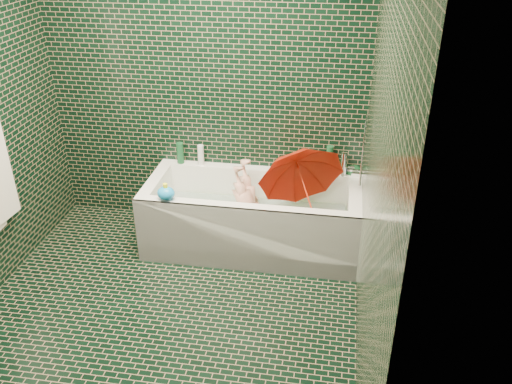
% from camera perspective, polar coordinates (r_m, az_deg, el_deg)
% --- Properties ---
extents(floor, '(2.80, 2.80, 0.00)m').
position_cam_1_polar(floor, '(3.84, -9.83, -13.25)').
color(floor, black).
rests_on(floor, ground).
extents(wall_back, '(2.80, 0.00, 2.80)m').
position_cam_1_polar(wall_back, '(4.42, -5.45, 11.43)').
color(wall_back, black).
rests_on(wall_back, floor).
extents(wall_front, '(2.80, 0.00, 2.80)m').
position_cam_1_polar(wall_front, '(2.11, -24.78, -11.88)').
color(wall_front, black).
rests_on(wall_front, floor).
extents(wall_right, '(0.00, 2.80, 2.80)m').
position_cam_1_polar(wall_right, '(2.98, 12.50, 2.31)').
color(wall_right, black).
rests_on(wall_right, floor).
extents(bathtub, '(1.70, 0.75, 0.55)m').
position_cam_1_polar(bathtub, '(4.40, -0.40, -3.35)').
color(bathtub, white).
rests_on(bathtub, floor).
extents(bath_mat, '(1.35, 0.47, 0.01)m').
position_cam_1_polar(bath_mat, '(4.45, -0.36, -3.85)').
color(bath_mat, green).
rests_on(bath_mat, bathtub).
extents(water, '(1.48, 0.53, 0.00)m').
position_cam_1_polar(water, '(4.37, -0.37, -2.25)').
color(water, silver).
rests_on(water, bathtub).
extents(faucet, '(0.18, 0.19, 0.55)m').
position_cam_1_polar(faucet, '(4.10, 10.89, 2.49)').
color(faucet, silver).
rests_on(faucet, wall_right).
extents(child, '(0.87, 0.52, 0.31)m').
position_cam_1_polar(child, '(4.41, -0.84, -1.84)').
color(child, '#DA9D88').
rests_on(child, bathtub).
extents(umbrella, '(0.94, 0.96, 0.99)m').
position_cam_1_polar(umbrella, '(4.14, 5.15, 0.45)').
color(umbrella, red).
rests_on(umbrella, bathtub).
extents(soap_bottle_a, '(0.11, 0.11, 0.25)m').
position_cam_1_polar(soap_bottle_a, '(4.46, 10.44, 1.58)').
color(soap_bottle_a, white).
rests_on(soap_bottle_a, bathtub).
extents(soap_bottle_b, '(0.09, 0.10, 0.18)m').
position_cam_1_polar(soap_bottle_b, '(4.50, 9.25, 1.90)').
color(soap_bottle_b, '#4F1E72').
rests_on(soap_bottle_b, bathtub).
extents(soap_bottle_c, '(0.16, 0.16, 0.18)m').
position_cam_1_polar(soap_bottle_c, '(4.48, 10.33, 1.70)').
color(soap_bottle_c, '#154A27').
rests_on(soap_bottle_c, bathtub).
extents(bottle_right_tall, '(0.07, 0.07, 0.24)m').
position_cam_1_polar(bottle_right_tall, '(4.43, 7.72, 3.36)').
color(bottle_right_tall, '#154A27').
rests_on(bottle_right_tall, bathtub).
extents(bottle_right_pump, '(0.06, 0.06, 0.20)m').
position_cam_1_polar(bottle_right_pump, '(4.43, 9.23, 2.91)').
color(bottle_right_pump, silver).
rests_on(bottle_right_pump, bathtub).
extents(bottle_left_tall, '(0.08, 0.08, 0.18)m').
position_cam_1_polar(bottle_left_tall, '(4.64, -7.98, 4.08)').
color(bottle_left_tall, '#154A27').
rests_on(bottle_left_tall, bathtub).
extents(bottle_left_short, '(0.07, 0.07, 0.18)m').
position_cam_1_polar(bottle_left_short, '(4.59, -5.83, 3.90)').
color(bottle_left_short, white).
rests_on(bottle_left_short, bathtub).
extents(rubber_duck, '(0.12, 0.10, 0.09)m').
position_cam_1_polar(rubber_duck, '(4.48, 8.88, 2.40)').
color(rubber_duck, '#FDFB19').
rests_on(rubber_duck, bathtub).
extents(bath_toy, '(0.15, 0.12, 0.13)m').
position_cam_1_polar(bath_toy, '(4.08, -9.46, -0.11)').
color(bath_toy, '#198DE4').
rests_on(bath_toy, bathtub).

